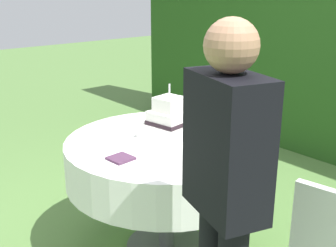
{
  "coord_description": "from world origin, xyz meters",
  "views": [
    {
      "loc": [
        1.92,
        -1.63,
        1.7
      ],
      "look_at": [
        -0.01,
        0.02,
        0.88
      ],
      "focal_mm": 45.78,
      "sensor_mm": 36.0,
      "label": 1
    }
  ],
  "objects_px": {
    "cake_table": "(167,160)",
    "standing_person": "(225,193)",
    "serving_plate_far": "(127,121)",
    "napkin_stack": "(121,158)",
    "serving_plate_near": "(98,133)",
    "serving_plate_left": "(164,117)",
    "wedding_cake": "(171,122)"
  },
  "relations": [
    {
      "from": "cake_table",
      "to": "serving_plate_left",
      "type": "height_order",
      "value": "serving_plate_left"
    },
    {
      "from": "wedding_cake",
      "to": "serving_plate_near",
      "type": "bearing_deg",
      "value": -138.65
    },
    {
      "from": "cake_table",
      "to": "serving_plate_far",
      "type": "xyz_separation_m",
      "value": [
        -0.47,
        0.03,
        0.14
      ]
    },
    {
      "from": "standing_person",
      "to": "napkin_stack",
      "type": "bearing_deg",
      "value": 174.44
    },
    {
      "from": "serving_plate_left",
      "to": "napkin_stack",
      "type": "xyz_separation_m",
      "value": [
        0.44,
        -0.68,
        0.0
      ]
    },
    {
      "from": "wedding_cake",
      "to": "serving_plate_far",
      "type": "xyz_separation_m",
      "value": [
        -0.45,
        -0.02,
        -0.09
      ]
    },
    {
      "from": "serving_plate_near",
      "to": "standing_person",
      "type": "height_order",
      "value": "standing_person"
    },
    {
      "from": "wedding_cake",
      "to": "napkin_stack",
      "type": "xyz_separation_m",
      "value": [
        0.1,
        -0.45,
        -0.09
      ]
    },
    {
      "from": "serving_plate_far",
      "to": "standing_person",
      "type": "bearing_deg",
      "value": -20.11
    },
    {
      "from": "cake_table",
      "to": "standing_person",
      "type": "bearing_deg",
      "value": -27.59
    },
    {
      "from": "standing_person",
      "to": "serving_plate_near",
      "type": "bearing_deg",
      "value": 170.67
    },
    {
      "from": "serving_plate_left",
      "to": "standing_person",
      "type": "relative_size",
      "value": 0.06
    },
    {
      "from": "cake_table",
      "to": "serving_plate_near",
      "type": "xyz_separation_m",
      "value": [
        -0.38,
        -0.27,
        0.14
      ]
    },
    {
      "from": "cake_table",
      "to": "standing_person",
      "type": "xyz_separation_m",
      "value": [
        0.92,
        -0.48,
        0.29
      ]
    },
    {
      "from": "cake_table",
      "to": "serving_plate_left",
      "type": "relative_size",
      "value": 12.33
    },
    {
      "from": "cake_table",
      "to": "serving_plate_left",
      "type": "distance_m",
      "value": 0.48
    },
    {
      "from": "serving_plate_left",
      "to": "napkin_stack",
      "type": "relative_size",
      "value": 0.82
    },
    {
      "from": "serving_plate_near",
      "to": "serving_plate_far",
      "type": "height_order",
      "value": "same"
    },
    {
      "from": "serving_plate_far",
      "to": "cake_table",
      "type": "bearing_deg",
      "value": -3.45
    },
    {
      "from": "cake_table",
      "to": "napkin_stack",
      "type": "bearing_deg",
      "value": -79.24
    },
    {
      "from": "serving_plate_near",
      "to": "serving_plate_left",
      "type": "relative_size",
      "value": 1.17
    },
    {
      "from": "serving_plate_left",
      "to": "standing_person",
      "type": "bearing_deg",
      "value": -30.72
    },
    {
      "from": "serving_plate_near",
      "to": "napkin_stack",
      "type": "distance_m",
      "value": 0.48
    },
    {
      "from": "wedding_cake",
      "to": "serving_plate_near",
      "type": "xyz_separation_m",
      "value": [
        -0.36,
        -0.32,
        -0.09
      ]
    },
    {
      "from": "cake_table",
      "to": "serving_plate_near",
      "type": "bearing_deg",
      "value": -145.04
    },
    {
      "from": "serving_plate_left",
      "to": "serving_plate_far",
      "type": "bearing_deg",
      "value": -112.27
    },
    {
      "from": "serving_plate_far",
      "to": "napkin_stack",
      "type": "bearing_deg",
      "value": -37.99
    },
    {
      "from": "serving_plate_far",
      "to": "napkin_stack",
      "type": "distance_m",
      "value": 0.69
    },
    {
      "from": "serving_plate_near",
      "to": "napkin_stack",
      "type": "xyz_separation_m",
      "value": [
        0.46,
        -0.13,
        0.0
      ]
    },
    {
      "from": "serving_plate_left",
      "to": "standing_person",
      "type": "height_order",
      "value": "standing_person"
    },
    {
      "from": "serving_plate_far",
      "to": "standing_person",
      "type": "relative_size",
      "value": 0.08
    },
    {
      "from": "cake_table",
      "to": "standing_person",
      "type": "distance_m",
      "value": 1.08
    }
  ]
}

